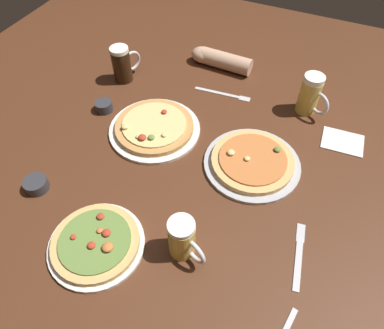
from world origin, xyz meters
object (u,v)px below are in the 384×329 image
(pizza_plate_near, at_px, (96,243))
(napkin_folded, at_px, (343,141))
(beer_mug_amber, at_px, (123,64))
(knife_spare, at_px, (299,255))
(beer_mug_pale, at_px, (183,239))
(ramekin_sauce, at_px, (104,106))
(beer_mug_dark, at_px, (310,95))
(fork_spare, at_px, (224,94))
(pizza_plate_side, at_px, (154,128))
(diner_arm, at_px, (219,59))
(ramekin_butter, at_px, (36,185))
(pizza_plate_far, at_px, (252,162))

(pizza_plate_near, height_order, napkin_folded, pizza_plate_near)
(beer_mug_amber, height_order, knife_spare, beer_mug_amber)
(beer_mug_pale, height_order, ramekin_sauce, beer_mug_pale)
(beer_mug_dark, xyz_separation_m, fork_spare, (-0.32, -0.04, -0.07))
(pizza_plate_near, relative_size, napkin_folded, 1.90)
(knife_spare, bearing_deg, pizza_plate_side, 155.64)
(beer_mug_amber, height_order, beer_mug_pale, beer_mug_amber)
(fork_spare, height_order, diner_arm, diner_arm)
(fork_spare, bearing_deg, beer_mug_amber, -169.86)
(ramekin_sauce, bearing_deg, pizza_plate_near, -58.91)
(diner_arm, bearing_deg, beer_mug_dark, -17.78)
(beer_mug_dark, xyz_separation_m, napkin_folded, (0.16, -0.11, -0.07))
(pizza_plate_near, relative_size, knife_spare, 1.31)
(beer_mug_amber, relative_size, beer_mug_pale, 1.08)
(beer_mug_amber, xyz_separation_m, ramekin_butter, (0.04, -0.60, -0.05))
(pizza_plate_near, relative_size, pizza_plate_far, 0.84)
(ramekin_butter, relative_size, diner_arm, 0.27)
(pizza_plate_far, relative_size, napkin_folded, 2.27)
(pizza_plate_side, height_order, diner_arm, diner_arm)
(beer_mug_dark, distance_m, knife_spare, 0.62)
(ramekin_sauce, relative_size, diner_arm, 0.24)
(ramekin_sauce, bearing_deg, diner_arm, 56.51)
(ramekin_sauce, xyz_separation_m, ramekin_butter, (0.01, -0.40, -0.00))
(knife_spare, bearing_deg, napkin_folded, 85.14)
(fork_spare, distance_m, knife_spare, 0.71)
(beer_mug_pale, xyz_separation_m, fork_spare, (-0.14, 0.68, -0.06))
(pizza_plate_near, xyz_separation_m, napkin_folded, (0.56, 0.69, -0.01))
(knife_spare, height_order, diner_arm, diner_arm)
(beer_mug_amber, xyz_separation_m, fork_spare, (0.41, 0.07, -0.07))
(pizza_plate_near, bearing_deg, beer_mug_dark, 63.11)
(beer_mug_pale, distance_m, ramekin_butter, 0.51)
(beer_mug_amber, height_order, ramekin_butter, beer_mug_amber)
(beer_mug_amber, relative_size, napkin_folded, 1.04)
(ramekin_butter, distance_m, fork_spare, 0.77)
(beer_mug_amber, relative_size, diner_arm, 0.54)
(pizza_plate_near, relative_size, ramekin_butter, 3.65)
(ramekin_sauce, relative_size, ramekin_butter, 0.89)
(beer_mug_dark, relative_size, ramekin_butter, 2.11)
(beer_mug_dark, bearing_deg, pizza_plate_near, -116.89)
(ramekin_sauce, bearing_deg, pizza_plate_side, -5.45)
(knife_spare, bearing_deg, beer_mug_amber, 150.05)
(pizza_plate_far, xyz_separation_m, napkin_folded, (0.26, 0.23, -0.01))
(pizza_plate_side, distance_m, fork_spare, 0.34)
(beer_mug_dark, relative_size, napkin_folded, 1.10)
(beer_mug_dark, distance_m, beer_mug_pale, 0.74)
(pizza_plate_side, height_order, fork_spare, pizza_plate_side)
(diner_arm, bearing_deg, knife_spare, -54.33)
(pizza_plate_near, xyz_separation_m, ramekin_butter, (-0.29, 0.09, 0.00))
(pizza_plate_far, relative_size, beer_mug_amber, 2.18)
(pizza_plate_near, bearing_deg, beer_mug_pale, 20.95)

